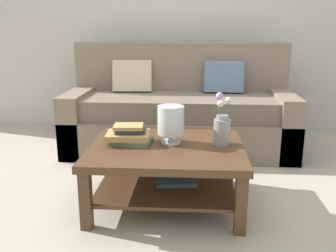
% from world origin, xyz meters
% --- Properties ---
extents(ground_plane, '(10.00, 10.00, 0.00)m').
position_xyz_m(ground_plane, '(0.00, 0.00, 0.00)').
color(ground_plane, '#ADA393').
extents(back_wall, '(6.40, 0.12, 2.70)m').
position_xyz_m(back_wall, '(0.00, 1.65, 1.35)').
color(back_wall, '#BCB7B2').
rests_on(back_wall, ground).
extents(couch, '(2.23, 0.90, 1.06)m').
position_xyz_m(couch, '(0.08, 0.86, 0.36)').
color(couch, '#7A6B5B').
rests_on(couch, ground).
extents(coffee_table, '(1.06, 0.87, 0.43)m').
position_xyz_m(coffee_table, '(0.04, -0.41, 0.32)').
color(coffee_table, '#4C331E').
rests_on(coffee_table, ground).
extents(book_stack_main, '(0.33, 0.24, 0.13)m').
position_xyz_m(book_stack_main, '(-0.23, -0.37, 0.49)').
color(book_stack_main, '#51704C').
rests_on(book_stack_main, coffee_table).
extents(glass_hurricane_vase, '(0.19, 0.19, 0.27)m').
position_xyz_m(glass_hurricane_vase, '(0.06, -0.35, 0.59)').
color(glass_hurricane_vase, silver).
rests_on(glass_hurricane_vase, coffee_table).
extents(flower_pitcher, '(0.12, 0.12, 0.36)m').
position_xyz_m(flower_pitcher, '(0.42, -0.36, 0.55)').
color(flower_pitcher, gray).
rests_on(flower_pitcher, coffee_table).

